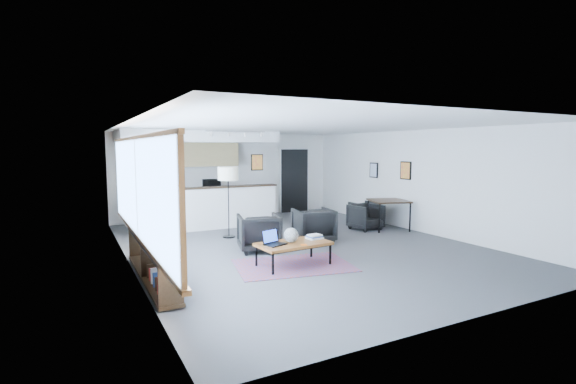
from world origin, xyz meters
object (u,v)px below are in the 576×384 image
laptop (273,240)px  dining_chair_near (366,218)px  coffee_table (294,244)px  floor_lamp (228,176)px  microwave (211,183)px  dining_chair_far (364,213)px  ceramic_pot (291,235)px  book_stack (314,237)px  dining_table (389,203)px  armchair_left (259,231)px  armchair_right (314,223)px

laptop → dining_chair_near: bearing=10.4°
coffee_table → laptop: size_ratio=3.08×
floor_lamp → microwave: (0.41, 2.63, -0.37)m
dining_chair_far → microwave: 4.58m
laptop → ceramic_pot: bearing=-21.4°
book_stack → floor_lamp: floor_lamp is taller
coffee_table → dining_table: dining_table is taller
armchair_left → dining_table: bearing=-158.4°
armchair_right → dining_chair_far: (2.52, 1.37, -0.13)m
coffee_table → microwave: 5.55m
dining_chair_near → dining_chair_far: size_ratio=1.09×
laptop → armchair_right: (1.74, 1.45, -0.08)m
laptop → floor_lamp: size_ratio=0.26×
coffee_table → floor_lamp: floor_lamp is taller
armchair_right → laptop: bearing=49.8°
coffee_table → laptop: bearing=169.3°
armchair_left → armchair_right: bearing=-159.0°
dining_table → microwave: size_ratio=2.33×
ceramic_pot → floor_lamp: 2.99m
dining_table → dining_chair_near: 0.72m
ceramic_pot → armchair_right: armchair_right is taller
dining_table → microwave: (-3.66, 3.66, 0.39)m
armchair_left → floor_lamp: bearing=-72.2°
book_stack → armchair_left: size_ratio=0.36×
armchair_left → floor_lamp: size_ratio=0.50×
armchair_left → dining_chair_near: (3.41, 0.77, -0.11)m
laptop → floor_lamp: (0.19, 2.83, 0.97)m
book_stack → dining_table: 3.80m
dining_chair_near → coffee_table: bearing=-154.6°
armchair_left → armchair_right: size_ratio=1.00×
armchair_right → floor_lamp: floor_lamp is taller
coffee_table → dining_chair_far: dining_chair_far is taller
ceramic_pot → floor_lamp: (-0.17, 2.85, 0.91)m
laptop → floor_lamp: 3.00m
laptop → dining_table: 4.63m
armchair_left → ceramic_pot: bearing=107.2°
ceramic_pot → armchair_left: armchair_left is taller
book_stack → dining_table: dining_table is taller
microwave → dining_chair_far: bearing=-28.2°
ceramic_pot → armchair_right: size_ratio=0.31×
dining_table → microwave: 5.19m
ceramic_pot → dining_chair_near: (3.34, 2.06, -0.25)m
armchair_left → microwave: size_ratio=1.68×
floor_lamp → dining_chair_near: 3.78m
armchair_left → floor_lamp: floor_lamp is taller
armchair_right → floor_lamp: size_ratio=0.50×
coffee_table → armchair_left: size_ratio=1.60×
armchair_right → dining_chair_near: (1.97, 0.59, -0.11)m
laptop → armchair_right: 2.27m
coffee_table → dining_chair_far: (3.86, 2.87, -0.10)m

